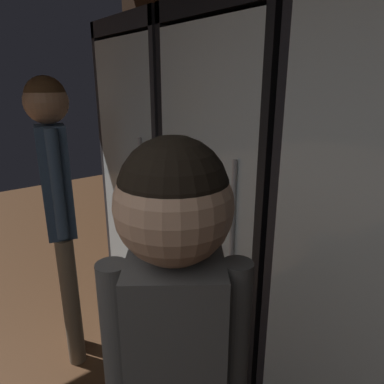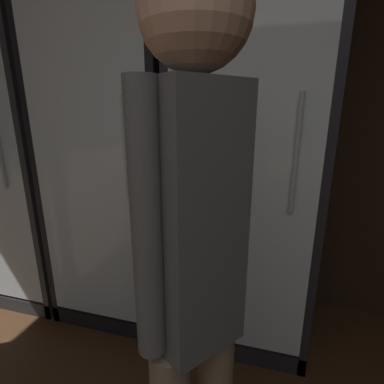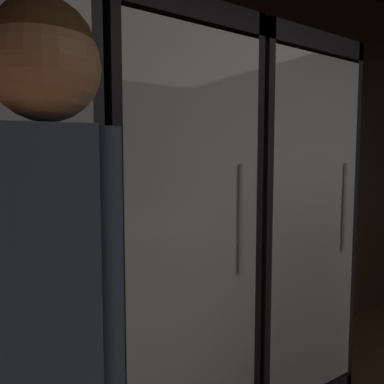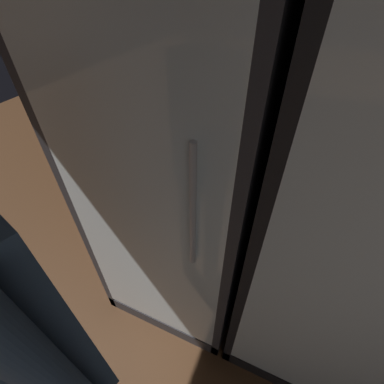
{
  "view_description": "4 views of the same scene",
  "coord_description": "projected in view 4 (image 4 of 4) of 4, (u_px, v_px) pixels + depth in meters",
  "views": [
    {
      "loc": [
        0.13,
        1.32,
        1.7
      ],
      "look_at": [
        -1.51,
        2.62,
        1.04
      ],
      "focal_mm": 32.53,
      "sensor_mm": 36.0,
      "label": 1
    },
    {
      "loc": [
        -0.19,
        1.08,
        1.32
      ],
      "look_at": [
        -0.57,
        2.47,
        0.91
      ],
      "focal_mm": 27.05,
      "sensor_mm": 36.0,
      "label": 2
    },
    {
      "loc": [
        -2.0,
        1.06,
        1.41
      ],
      "look_at": [
        -1.2,
        2.25,
        1.29
      ],
      "focal_mm": 35.33,
      "sensor_mm": 36.0,
      "label": 3
    },
    {
      "loc": [
        -1.43,
        1.84,
        1.71
      ],
      "look_at": [
        -1.74,
        2.54,
        1.03
      ],
      "focal_mm": 24.25,
      "sensor_mm": 36.0,
      "label": 4
    }
  ],
  "objects": [
    {
      "name": "cooler_far_left",
      "position": [
        181.0,
        166.0,
        1.2
      ],
      "size": [
        0.75,
        0.65,
        2.08
      ],
      "color": "#2B2B30",
      "rests_on": "ground"
    },
    {
      "name": "cooler_left",
      "position": [
        370.0,
        215.0,
        0.96
      ],
      "size": [
        0.75,
        0.65,
        2.08
      ],
      "color": "black",
      "rests_on": "ground"
    },
    {
      "name": "shopper_near",
      "position": [
        37.0,
        346.0,
        0.54
      ],
      "size": [
        0.3,
        0.23,
        1.74
      ],
      "color": "#72604C",
      "rests_on": "ground"
    }
  ]
}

